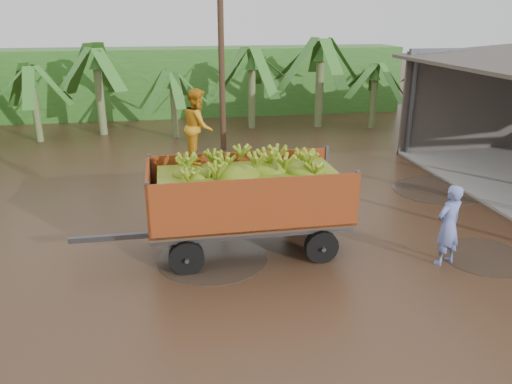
% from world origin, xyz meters
% --- Properties ---
extents(ground, '(100.00, 100.00, 0.00)m').
position_xyz_m(ground, '(0.00, 0.00, 0.00)').
color(ground, black).
rests_on(ground, ground).
extents(hedge_north, '(22.00, 3.00, 3.60)m').
position_xyz_m(hedge_north, '(-2.00, 16.00, 1.80)').
color(hedge_north, '#2D661E').
rests_on(hedge_north, ground).
extents(banana_trailer, '(6.38, 2.25, 3.81)m').
position_xyz_m(banana_trailer, '(-2.42, -1.62, 1.40)').
color(banana_trailer, '#B9481A').
rests_on(banana_trailer, ground).
extents(man_blue, '(0.79, 0.65, 1.87)m').
position_xyz_m(man_blue, '(1.86, -3.15, 0.94)').
color(man_blue, '#6674BA').
rests_on(man_blue, ground).
extents(utility_pole, '(1.20, 0.24, 7.73)m').
position_xyz_m(utility_pole, '(-1.91, 7.73, 3.92)').
color(utility_pole, '#47301E').
rests_on(utility_pole, ground).
extents(banana_plants, '(24.59, 20.67, 4.35)m').
position_xyz_m(banana_plants, '(-4.57, 7.03, 1.88)').
color(banana_plants, '#2D661E').
rests_on(banana_plants, ground).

